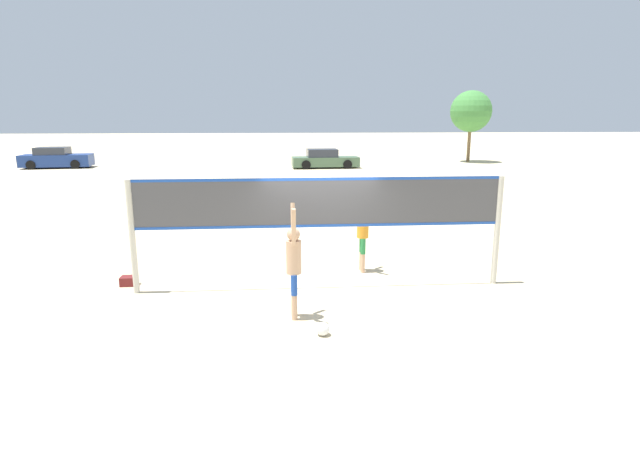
{
  "coord_description": "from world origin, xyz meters",
  "views": [
    {
      "loc": [
        -0.84,
        -10.47,
        3.73
      ],
      "look_at": [
        0.0,
        0.0,
        1.35
      ],
      "focal_mm": 28.0,
      "sensor_mm": 36.0,
      "label": 1
    }
  ],
  "objects_px": {
    "volleyball": "(323,329)",
    "parked_car_near": "(56,159)",
    "player_blocker": "(363,228)",
    "tree_left_cluster": "(471,111)",
    "player_spiker": "(294,260)",
    "parked_car_mid": "(324,159)",
    "volleyball_net": "(320,212)",
    "gear_bag": "(129,281)"
  },
  "relations": [
    {
      "from": "player_spiker",
      "to": "player_blocker",
      "type": "bearing_deg",
      "value": -32.35
    },
    {
      "from": "parked_car_near",
      "to": "tree_left_cluster",
      "type": "bearing_deg",
      "value": -1.89
    },
    {
      "from": "player_blocker",
      "to": "gear_bag",
      "type": "xyz_separation_m",
      "value": [
        -5.39,
        -0.61,
        -0.99
      ]
    },
    {
      "from": "volleyball_net",
      "to": "parked_car_mid",
      "type": "bearing_deg",
      "value": 84.69
    },
    {
      "from": "parked_car_near",
      "to": "tree_left_cluster",
      "type": "distance_m",
      "value": 31.92
    },
    {
      "from": "gear_bag",
      "to": "player_blocker",
      "type": "bearing_deg",
      "value": 6.48
    },
    {
      "from": "volleyball",
      "to": "parked_car_mid",
      "type": "bearing_deg",
      "value": 84.85
    },
    {
      "from": "gear_bag",
      "to": "tree_left_cluster",
      "type": "xyz_separation_m",
      "value": [
        18.88,
        29.21,
        3.94
      ]
    },
    {
      "from": "player_spiker",
      "to": "volleyball",
      "type": "bearing_deg",
      "value": -150.31
    },
    {
      "from": "player_spiker",
      "to": "volleyball",
      "type": "distance_m",
      "value": 1.39
    },
    {
      "from": "volleyball_net",
      "to": "player_spiker",
      "type": "height_order",
      "value": "volleyball_net"
    },
    {
      "from": "parked_car_mid",
      "to": "volleyball",
      "type": "bearing_deg",
      "value": -97.96
    },
    {
      "from": "parked_car_near",
      "to": "tree_left_cluster",
      "type": "xyz_separation_m",
      "value": [
        31.65,
        2.39,
        3.37
      ]
    },
    {
      "from": "player_spiker",
      "to": "parked_car_mid",
      "type": "bearing_deg",
      "value": -6.27
    },
    {
      "from": "tree_left_cluster",
      "to": "volleyball",
      "type": "bearing_deg",
      "value": -114.65
    },
    {
      "from": "player_blocker",
      "to": "volleyball",
      "type": "relative_size",
      "value": 8.9
    },
    {
      "from": "parked_car_mid",
      "to": "player_blocker",
      "type": "bearing_deg",
      "value": -95.77
    },
    {
      "from": "volleyball",
      "to": "tree_left_cluster",
      "type": "bearing_deg",
      "value": 65.35
    },
    {
      "from": "gear_bag",
      "to": "tree_left_cluster",
      "type": "height_order",
      "value": "tree_left_cluster"
    },
    {
      "from": "parked_car_near",
      "to": "player_blocker",
      "type": "bearing_deg",
      "value": -61.49
    },
    {
      "from": "volleyball",
      "to": "parked_car_near",
      "type": "bearing_deg",
      "value": 119.55
    },
    {
      "from": "player_blocker",
      "to": "tree_left_cluster",
      "type": "xyz_separation_m",
      "value": [
        13.49,
        28.6,
        2.95
      ]
    },
    {
      "from": "player_blocker",
      "to": "tree_left_cluster",
      "type": "bearing_deg",
      "value": 154.74
    },
    {
      "from": "volleyball_net",
      "to": "player_spiker",
      "type": "relative_size",
      "value": 3.74
    },
    {
      "from": "parked_car_mid",
      "to": "tree_left_cluster",
      "type": "relative_size",
      "value": 0.85
    },
    {
      "from": "volleyball_net",
      "to": "tree_left_cluster",
      "type": "height_order",
      "value": "tree_left_cluster"
    },
    {
      "from": "player_spiker",
      "to": "parked_car_mid",
      "type": "height_order",
      "value": "player_spiker"
    },
    {
      "from": "player_blocker",
      "to": "tree_left_cluster",
      "type": "distance_m",
      "value": 31.76
    },
    {
      "from": "volleyball",
      "to": "parked_car_near",
      "type": "xyz_separation_m",
      "value": [
        -16.88,
        29.78,
        0.56
      ]
    },
    {
      "from": "volleyball",
      "to": "parked_car_mid",
      "type": "height_order",
      "value": "parked_car_mid"
    },
    {
      "from": "volleyball",
      "to": "player_spiker",
      "type": "bearing_deg",
      "value": 119.69
    },
    {
      "from": "player_blocker",
      "to": "volleyball",
      "type": "bearing_deg",
      "value": -19.6
    },
    {
      "from": "player_spiker",
      "to": "parked_car_near",
      "type": "height_order",
      "value": "player_spiker"
    },
    {
      "from": "player_blocker",
      "to": "parked_car_near",
      "type": "relative_size",
      "value": 0.43
    },
    {
      "from": "tree_left_cluster",
      "to": "player_blocker",
      "type": "bearing_deg",
      "value": -115.26
    },
    {
      "from": "player_spiker",
      "to": "volleyball_net",
      "type": "bearing_deg",
      "value": -20.7
    },
    {
      "from": "volleyball",
      "to": "player_blocker",
      "type": "bearing_deg",
      "value": 70.4
    },
    {
      "from": "volleyball_net",
      "to": "volleyball",
      "type": "height_order",
      "value": "volleyball_net"
    },
    {
      "from": "player_blocker",
      "to": "parked_car_near",
      "type": "xyz_separation_m",
      "value": [
        -18.16,
        26.21,
        -0.42
      ]
    },
    {
      "from": "parked_car_mid",
      "to": "tree_left_cluster",
      "type": "bearing_deg",
      "value": 15.09
    },
    {
      "from": "player_blocker",
      "to": "player_spiker",
      "type": "bearing_deg",
      "value": -32.35
    },
    {
      "from": "parked_car_near",
      "to": "volleyball",
      "type": "bearing_deg",
      "value": -66.65
    }
  ]
}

